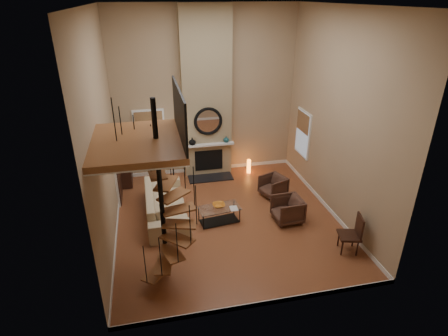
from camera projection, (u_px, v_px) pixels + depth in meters
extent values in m
cube|color=#A05933|center=(227.00, 219.00, 10.28)|extent=(6.00, 6.50, 0.01)
cube|color=tan|center=(206.00, 94.00, 11.96)|extent=(6.00, 0.02, 5.50)
cube|color=tan|center=(269.00, 187.00, 6.23)|extent=(6.00, 0.02, 5.50)
cube|color=tan|center=(102.00, 135.00, 8.52)|extent=(0.02, 6.50, 5.50)
cube|color=tan|center=(338.00, 118.00, 9.67)|extent=(0.02, 6.50, 5.50)
cube|color=silver|center=(228.00, 5.00, 7.91)|extent=(6.00, 6.50, 0.01)
cube|color=white|center=(207.00, 168.00, 13.11)|extent=(6.00, 0.02, 0.12)
cube|color=white|center=(262.00, 304.00, 7.40)|extent=(6.00, 0.02, 0.12)
cube|color=white|center=(117.00, 230.00, 9.68)|extent=(0.02, 6.50, 0.12)
cube|color=white|center=(326.00, 205.00, 10.83)|extent=(0.02, 6.50, 0.12)
cube|color=#9A8764|center=(207.00, 95.00, 11.79)|extent=(1.60, 0.38, 5.50)
cube|color=black|center=(211.00, 178.00, 12.54)|extent=(1.50, 0.60, 0.04)
cube|color=black|center=(209.00, 160.00, 12.57)|extent=(0.95, 0.02, 0.72)
cube|color=white|center=(209.00, 145.00, 12.24)|extent=(1.70, 0.18, 0.06)
torus|color=black|center=(208.00, 121.00, 11.95)|extent=(0.94, 0.10, 0.94)
cylinder|color=white|center=(208.00, 121.00, 11.95)|extent=(0.80, 0.01, 0.80)
imported|color=black|center=(192.00, 141.00, 12.10)|extent=(0.24, 0.24, 0.25)
imported|color=#174B51|center=(226.00, 139.00, 12.33)|extent=(0.20, 0.20, 0.21)
cube|color=white|center=(150.00, 132.00, 12.08)|extent=(1.02, 0.04, 1.52)
cube|color=#8C9EB2|center=(150.00, 132.00, 12.05)|extent=(0.90, 0.01, 1.40)
cube|color=olive|center=(149.00, 126.00, 11.95)|extent=(0.90, 0.01, 0.98)
cube|color=white|center=(303.00, 133.00, 11.92)|extent=(0.04, 1.02, 1.52)
cube|color=#8C9EB2|center=(302.00, 134.00, 11.92)|extent=(0.01, 0.90, 1.40)
cube|color=olive|center=(303.00, 122.00, 11.75)|extent=(0.01, 0.90, 0.63)
cube|color=white|center=(116.00, 168.00, 10.85)|extent=(0.06, 1.05, 2.16)
cube|color=black|center=(117.00, 169.00, 10.87)|extent=(0.05, 0.90, 2.05)
cube|color=#8C9EB2|center=(117.00, 155.00, 10.69)|extent=(0.01, 0.60, 0.90)
cube|color=#955A30|center=(137.00, 142.00, 6.91)|extent=(1.70, 2.20, 0.12)
cube|color=white|center=(138.00, 146.00, 6.94)|extent=(1.70, 2.20, 0.03)
cube|color=black|center=(179.00, 113.00, 6.84)|extent=(0.04, 2.20, 0.94)
cylinder|color=black|center=(161.00, 194.00, 7.48)|extent=(0.10, 0.10, 4.02)
cube|color=#955A30|center=(157.00, 272.00, 7.94)|extent=(0.71, 0.78, 0.04)
cylinder|color=black|center=(145.00, 265.00, 7.45)|extent=(0.02, 0.02, 0.94)
cube|color=#955A30|center=(164.00, 264.00, 7.80)|extent=(0.46, 0.77, 0.04)
cylinder|color=black|center=(160.00, 257.00, 7.27)|extent=(0.02, 0.02, 0.94)
cube|color=#955A30|center=(171.00, 252.00, 7.73)|extent=(0.55, 0.79, 0.04)
cylinder|color=black|center=(177.00, 243.00, 7.25)|extent=(0.02, 0.02, 0.94)
cube|color=#955A30|center=(177.00, 239.00, 7.73)|extent=(0.75, 0.74, 0.04)
cylinder|color=black|center=(190.00, 225.00, 7.36)|extent=(0.02, 0.02, 0.94)
cube|color=#955A30|center=(180.00, 224.00, 7.77)|extent=(0.79, 0.53, 0.04)
cylinder|color=black|center=(196.00, 206.00, 7.54)|extent=(0.02, 0.02, 0.94)
cube|color=#955A30|center=(179.00, 209.00, 7.81)|extent=(0.77, 0.48, 0.04)
cylinder|color=black|center=(194.00, 187.00, 7.74)|extent=(0.02, 0.02, 0.94)
cube|color=#955A30|center=(174.00, 196.00, 7.82)|extent=(0.77, 0.72, 0.04)
cylinder|color=black|center=(184.00, 170.00, 7.88)|extent=(0.02, 0.02, 0.94)
cube|color=#955A30|center=(166.00, 183.00, 7.77)|extent=(0.58, 0.79, 0.04)
cylinder|color=black|center=(170.00, 156.00, 7.89)|extent=(0.02, 0.02, 0.94)
cube|color=#955A30|center=(157.00, 173.00, 7.65)|extent=(0.41, 0.75, 0.04)
cylinder|color=black|center=(152.00, 146.00, 7.76)|extent=(0.02, 0.02, 0.94)
cube|color=#955A30|center=(148.00, 163.00, 7.45)|extent=(0.68, 0.79, 0.04)
cylinder|color=black|center=(135.00, 137.00, 7.48)|extent=(0.02, 0.02, 0.94)
cube|color=#955A30|center=(141.00, 154.00, 7.20)|extent=(0.80, 0.64, 0.04)
cylinder|color=black|center=(122.00, 130.00, 7.09)|extent=(0.02, 0.02, 0.94)
cube|color=#955A30|center=(137.00, 145.00, 6.94)|extent=(0.72, 0.34, 0.04)
cylinder|color=black|center=(114.00, 123.00, 6.66)|extent=(0.02, 0.02, 0.94)
cube|color=black|center=(124.00, 158.00, 11.78)|extent=(0.39, 0.83, 1.85)
imported|color=#CAB58C|center=(165.00, 203.00, 10.29)|extent=(1.10, 2.76, 0.80)
imported|color=#492D21|center=(275.00, 185.00, 11.32)|extent=(0.90, 0.89, 0.64)
imported|color=#492D21|center=(290.00, 209.00, 10.08)|extent=(0.80, 0.78, 0.70)
cube|color=silver|center=(219.00, 208.00, 9.97)|extent=(1.20, 0.71, 0.02)
cube|color=black|center=(219.00, 221.00, 10.15)|extent=(1.09, 0.60, 0.01)
cylinder|color=black|center=(203.00, 223.00, 9.72)|extent=(0.03, 0.03, 0.41)
cylinder|color=black|center=(240.00, 215.00, 10.04)|extent=(0.03, 0.03, 0.41)
cylinder|color=black|center=(199.00, 214.00, 10.09)|extent=(0.03, 0.03, 0.41)
cylinder|color=black|center=(234.00, 208.00, 10.41)|extent=(0.03, 0.03, 0.41)
imported|color=orange|center=(219.00, 205.00, 9.99)|extent=(0.34, 0.34, 0.08)
imported|color=gray|center=(233.00, 209.00, 9.90)|extent=(0.22, 0.29, 0.03)
cylinder|color=black|center=(174.00, 184.00, 12.11)|extent=(0.36, 0.36, 0.03)
cylinder|color=black|center=(173.00, 163.00, 11.77)|extent=(0.04, 0.04, 1.57)
cylinder|color=#F2E5C6|center=(171.00, 141.00, 11.45)|extent=(0.40, 0.40, 0.32)
cylinder|color=orange|center=(249.00, 166.00, 12.83)|extent=(0.14, 0.14, 0.48)
cube|color=black|center=(349.00, 236.00, 8.84)|extent=(0.60, 0.60, 0.06)
cube|color=black|center=(359.00, 227.00, 8.72)|extent=(0.16, 0.47, 0.58)
cylinder|color=black|center=(342.00, 248.00, 8.78)|extent=(0.05, 0.05, 0.47)
cylinder|color=black|center=(357.00, 248.00, 8.77)|extent=(0.05, 0.05, 0.47)
cylinder|color=black|center=(339.00, 239.00, 9.11)|extent=(0.05, 0.05, 0.47)
cylinder|color=black|center=(353.00, 239.00, 9.09)|extent=(0.05, 0.05, 0.47)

